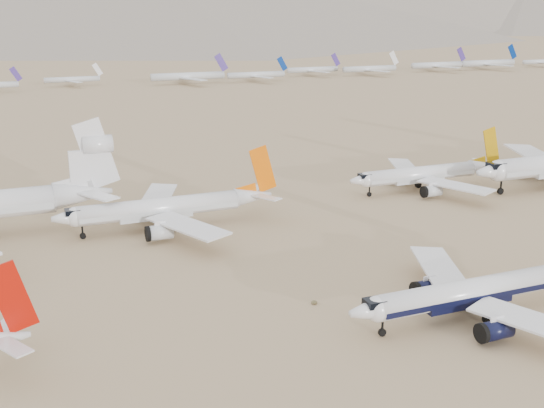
{
  "coord_description": "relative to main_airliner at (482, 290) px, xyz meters",
  "views": [
    {
      "loc": [
        -73.7,
        -72.56,
        44.36
      ],
      "look_at": [
        -24.33,
        45.96,
        7.0
      ],
      "focal_mm": 45.0,
      "sensor_mm": 36.0,
      "label": 1
    }
  ],
  "objects": [
    {
      "name": "row2_gold_tail",
      "position": [
        35.0,
        63.95,
        0.01
      ],
      "size": [
        41.45,
        40.54,
        14.76
      ],
      "color": "white",
      "rests_on": "ground"
    },
    {
      "name": "main_airliner",
      "position": [
        0.0,
        0.0,
        0.0
      ],
      "size": [
        42.46,
        41.47,
        14.98
      ],
      "color": "white",
      "rests_on": "ground"
    },
    {
      "name": "row2_orange_tail",
      "position": [
        -32.15,
        58.61,
        0.35
      ],
      "size": [
        44.7,
        43.73,
        15.95
      ],
      "color": "white",
      "rests_on": "ground"
    },
    {
      "name": "distant_storage_row",
      "position": [
        65.51,
        326.57,
        0.32
      ],
      "size": [
        659.61,
        57.15,
        15.47
      ],
      "color": "silver",
      "rests_on": "ground"
    },
    {
      "name": "ground",
      "position": [
        9.49,
        -1.17,
        -4.12
      ],
      "size": [
        7000.0,
        7000.0,
        0.0
      ],
      "primitive_type": "plane",
      "color": "#967F57",
      "rests_on": "ground"
    }
  ]
}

